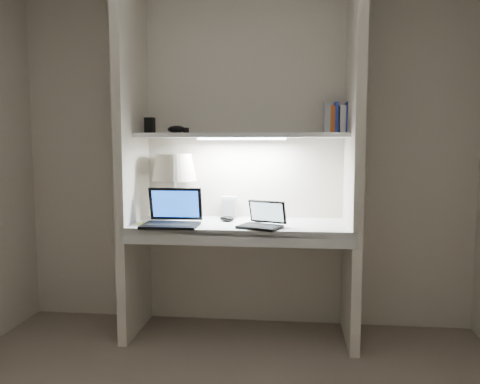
# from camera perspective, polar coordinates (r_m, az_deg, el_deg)

# --- Properties ---
(back_wall) EXTENTS (3.20, 0.01, 2.50)m
(back_wall) POSITION_cam_1_polar(r_m,az_deg,el_deg) (3.34, 0.53, 5.13)
(back_wall) COLOR beige
(back_wall) RESTS_ON floor
(alcove_panel_left) EXTENTS (0.06, 0.55, 2.50)m
(alcove_panel_left) POSITION_cam_1_polar(r_m,az_deg,el_deg) (3.23, -13.01, 4.96)
(alcove_panel_left) COLOR beige
(alcove_panel_left) RESTS_ON floor
(alcove_panel_right) EXTENTS (0.06, 0.55, 2.50)m
(alcove_panel_right) POSITION_cam_1_polar(r_m,az_deg,el_deg) (3.08, 13.71, 4.92)
(alcove_panel_right) COLOR beige
(alcove_panel_right) RESTS_ON floor
(desk) EXTENTS (1.40, 0.55, 0.04)m
(desk) POSITION_cam_1_polar(r_m,az_deg,el_deg) (3.12, 0.02, -4.15)
(desk) COLOR white
(desk) RESTS_ON alcove_panel_left
(desk_apron) EXTENTS (1.46, 0.03, 0.10)m
(desk_apron) POSITION_cam_1_polar(r_m,az_deg,el_deg) (2.87, -0.54, -5.63)
(desk_apron) COLOR silver
(desk_apron) RESTS_ON desk
(shelf) EXTENTS (1.40, 0.36, 0.03)m
(shelf) POSITION_cam_1_polar(r_m,az_deg,el_deg) (3.16, 0.21, 6.91)
(shelf) COLOR silver
(shelf) RESTS_ON back_wall
(strip_light) EXTENTS (0.60, 0.04, 0.02)m
(strip_light) POSITION_cam_1_polar(r_m,az_deg,el_deg) (3.16, 0.21, 6.51)
(strip_light) COLOR white
(strip_light) RESTS_ON shelf
(table_lamp) EXTENTS (0.31, 0.31, 0.45)m
(table_lamp) POSITION_cam_1_polar(r_m,az_deg,el_deg) (3.28, -8.01, 2.04)
(table_lamp) COLOR white
(table_lamp) RESTS_ON desk
(laptop_main) EXTENTS (0.36, 0.31, 0.24)m
(laptop_main) POSITION_cam_1_polar(r_m,az_deg,el_deg) (3.05, -8.24, -3.03)
(laptop_main) COLOR black
(laptop_main) RESTS_ON desk
(laptop_netbook) EXTENTS (0.32, 0.30, 0.16)m
(laptop_netbook) POSITION_cam_1_polar(r_m,az_deg,el_deg) (2.95, 2.76, -3.58)
(laptop_netbook) COLOR black
(laptop_netbook) RESTS_ON desk
(speaker) EXTENTS (0.11, 0.08, 0.15)m
(speaker) POSITION_cam_1_polar(r_m,az_deg,el_deg) (3.32, -1.35, -1.85)
(speaker) COLOR silver
(speaker) RESTS_ON desk
(mouse) EXTENTS (0.12, 0.09, 0.04)m
(mouse) POSITION_cam_1_polar(r_m,az_deg,el_deg) (3.17, -1.60, -3.28)
(mouse) COLOR black
(mouse) RESTS_ON desk
(cable_coil) EXTENTS (0.12, 0.12, 0.01)m
(cable_coil) POSITION_cam_1_polar(r_m,az_deg,el_deg) (3.18, 2.96, -3.50)
(cable_coil) COLOR black
(cable_coil) RESTS_ON desk
(sticky_note) EXTENTS (0.08, 0.08, 0.00)m
(sticky_note) POSITION_cam_1_polar(r_m,az_deg,el_deg) (3.14, -11.91, -3.81)
(sticky_note) COLOR #EBFF35
(sticky_note) RESTS_ON desk
(book_row) EXTENTS (0.19, 0.14, 0.21)m
(book_row) POSITION_cam_1_polar(r_m,az_deg,el_deg) (3.26, 11.89, 8.73)
(book_row) COLOR silver
(book_row) RESTS_ON shelf
(shelf_box) EXTENTS (0.07, 0.06, 0.11)m
(shelf_box) POSITION_cam_1_polar(r_m,az_deg,el_deg) (3.31, -10.94, 7.96)
(shelf_box) COLOR black
(shelf_box) RESTS_ON shelf
(shelf_gadget) EXTENTS (0.13, 0.10, 0.05)m
(shelf_gadget) POSITION_cam_1_polar(r_m,az_deg,el_deg) (3.27, -7.74, 7.57)
(shelf_gadget) COLOR black
(shelf_gadget) RESTS_ON shelf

